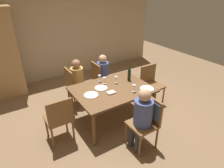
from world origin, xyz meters
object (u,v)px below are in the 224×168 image
chair_far_right (100,77)px  wine_glass_near_left (134,87)px  dining_table (112,92)px  dinner_plate_guest_right (147,89)px  dinner_plate_host (101,88)px  dinner_plate_guest_left (91,95)px  chair_near (148,116)px  chair_far_left (74,84)px  wine_glass_centre (99,77)px  person_man_bearded (78,79)px  wine_bottle_tall_green (129,74)px  person_woman_host (104,72)px  person_man_guest (142,116)px  wine_glass_far (104,79)px  chair_left_end (59,117)px  chair_right_end (151,82)px  wine_glass_near_right (116,78)px

chair_far_right → wine_glass_near_left: 1.33m
dining_table → dinner_plate_guest_right: dinner_plate_guest_right is taller
dinner_plate_host → dinner_plate_guest_left: 0.33m
chair_near → wine_glass_near_left: 0.68m
chair_far_left → wine_glass_centre: size_ratio=6.17×
person_man_bearded → dinner_plate_guest_right: person_man_bearded is taller
wine_bottle_tall_green → dinner_plate_guest_right: 0.53m
person_woman_host → person_man_guest: bearing=-11.7°
chair_near → person_man_guest: (-0.15, 0.00, 0.07)m
chair_far_left → wine_glass_far: (0.41, -0.70, 0.30)m
chair_near → person_man_bearded: person_man_bearded is taller
chair_far_right → wine_glass_centre: 0.70m
chair_left_end → wine_glass_far: chair_left_end is taller
dining_table → dinner_plate_guest_right: size_ratio=5.52×
dinner_plate_guest_left → chair_far_left: bearing=87.2°
wine_bottle_tall_green → wine_glass_centre: bearing=152.2°
person_woman_host → wine_glass_far: person_woman_host is taller
chair_right_end → chair_left_end: bearing=4.3°
wine_glass_near_left → wine_glass_near_right: size_ratio=1.00×
chair_right_end → wine_glass_near_left: (-0.86, -0.42, 0.30)m
chair_far_right → chair_left_end: (-1.40, -1.04, 0.00)m
dining_table → chair_far_left: 1.05m
person_woman_host → wine_glass_near_right: (-0.17, -0.80, 0.19)m
wine_glass_near_left → dining_table: bearing=130.3°
person_man_bearded → person_man_guest: size_ratio=0.97×
dining_table → person_woman_host: size_ratio=1.39×
wine_glass_centre → wine_glass_far: (0.03, -0.15, 0.00)m
chair_left_end → wine_glass_far: bearing=17.1°
dining_table → chair_far_right: bearing=74.9°
chair_right_end → person_man_bearded: bearing=-30.6°
wine_glass_centre → dinner_plate_host: 0.33m
wine_glass_near_right → dinner_plate_guest_left: size_ratio=0.54×
person_man_bearded → person_woman_host: bearing=90.0°
chair_far_right → chair_near: size_ratio=1.00×
dinner_plate_guest_right → wine_bottle_tall_green: bearing=98.0°
dinner_plate_guest_left → dinner_plate_guest_right: bearing=-19.4°
chair_left_end → person_man_guest: 1.42m
person_man_guest → wine_glass_far: (0.00, 1.21, 0.17)m
person_woman_host → wine_glass_near_left: 1.31m
chair_far_right → chair_right_end: bearing=45.7°
person_man_guest → wine_glass_near_right: size_ratio=7.72×
chair_far_left → wine_glass_far: size_ratio=6.17×
person_woman_host → wine_bottle_tall_green: bearing=9.5°
person_man_bearded → wine_glass_near_right: (0.52, -0.80, 0.19)m
chair_near → chair_right_end: size_ratio=1.00×
chair_far_right → person_man_bearded: 0.59m
dining_table → person_man_guest: 0.95m
person_man_bearded → dining_table: bearing=18.5°
dinner_plate_guest_right → dining_table: bearing=146.0°
person_woman_host → dinner_plate_host: person_woman_host is taller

